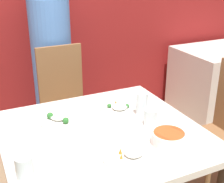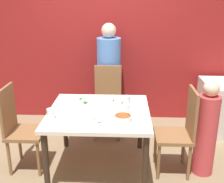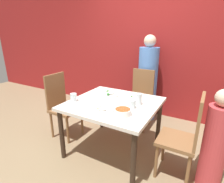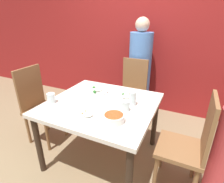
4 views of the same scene
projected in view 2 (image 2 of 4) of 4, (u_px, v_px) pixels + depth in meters
ground_plane at (100, 167)px, 3.33m from camera, size 10.00×10.00×0.00m
wall_back at (107, 35)px, 4.30m from camera, size 10.00×0.06×2.70m
dining_table at (99, 117)px, 3.12m from camera, size 1.11×1.05×0.72m
chair_adult_spot at (108, 99)px, 3.98m from camera, size 0.40×0.40×0.99m
chair_child_spot at (180, 130)px, 3.08m from camera, size 0.40×0.40×0.99m
chair_empty_left at (19, 126)px, 3.16m from camera, size 0.40×0.40×0.99m
person_adult at (109, 80)px, 4.24m from camera, size 0.35×0.35×1.56m
person_child at (206, 132)px, 3.08m from camera, size 0.24×0.24×1.09m
bowl_curry at (123, 118)px, 2.81m from camera, size 0.19×0.19×0.07m
plate_rice_adult at (85, 102)px, 3.31m from camera, size 0.26×0.26×0.06m
plate_rice_child at (118, 103)px, 3.28m from camera, size 0.22×0.22×0.05m
plate_noodles at (98, 121)px, 2.81m from camera, size 0.27×0.27×0.05m
glass_water_tall at (125, 109)px, 3.01m from camera, size 0.08×0.08×0.10m
glass_water_short at (127, 102)px, 3.14m from camera, size 0.07×0.07×0.15m
glass_water_center at (51, 114)px, 2.88m from camera, size 0.08×0.08×0.10m
fork_steel at (105, 98)px, 3.46m from camera, size 0.18×0.08×0.01m
spoon_steel at (105, 109)px, 3.12m from camera, size 0.17×0.09×0.01m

